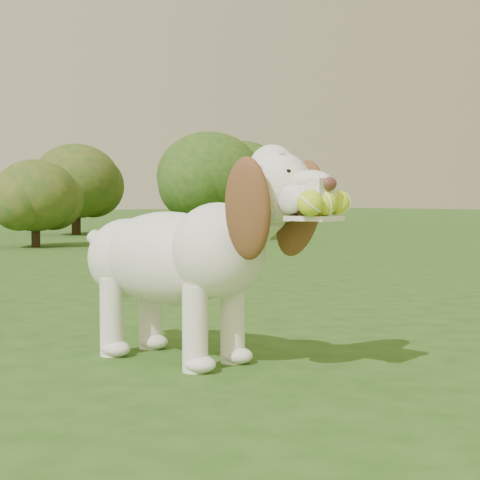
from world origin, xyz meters
TOP-DOWN VIEW (x-y plane):
  - ground at (0.00, 0.00)m, footprint 80.00×80.00m
  - dog at (-0.34, 0.49)m, footprint 0.62×1.38m
  - shrub_d at (5.67, 8.29)m, footprint 1.72×1.72m
  - shrub_f at (4.91, 11.46)m, footprint 1.66×1.66m
  - shrub_c at (2.64, 8.37)m, footprint 1.20×1.20m
  - shrub_h at (10.24, 12.98)m, footprint 2.03×2.03m

SIDE VIEW (x-z plane):
  - ground at x=0.00m, z-range 0.00..0.00m
  - dog at x=-0.34m, z-range 0.03..0.93m
  - shrub_c at x=2.64m, z-range 0.11..1.35m
  - shrub_f at x=4.91m, z-range 0.15..1.87m
  - shrub_d at x=5.67m, z-range 0.16..1.94m
  - shrub_h at x=10.24m, z-range 0.18..2.29m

